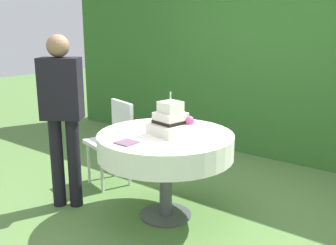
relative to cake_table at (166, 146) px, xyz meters
The scene contains 10 objects.
ground_plane 0.66m from the cake_table, ahead, with size 20.00×20.00×0.00m, color #547A3D.
foliage_hedge 2.28m from the cake_table, 90.00° to the left, with size 6.79×0.41×2.26m, color #336628.
cake_table is the anchor object (origin of this frame).
wedding_cake 0.22m from the cake_table, 29.45° to the left, with size 0.35×0.35×0.37m.
serving_plate_near 0.41m from the cake_table, 148.13° to the left, with size 0.11×0.11×0.01m, color white.
serving_plate_far 0.40m from the cake_table, 156.56° to the right, with size 0.12×0.12×0.01m, color white.
serving_plate_left 0.33m from the cake_table, 134.88° to the right, with size 0.12×0.12×0.01m, color white.
napkin_stack 0.43m from the cake_table, 100.23° to the right, with size 0.15×0.15×0.01m, color #6B4C60.
garden_chair 0.96m from the cake_table, 163.07° to the left, with size 0.50×0.50×0.89m.
standing_person 1.00m from the cake_table, 155.44° to the right, with size 0.41×0.37×1.60m.
Camera 1 is at (2.00, -2.55, 1.69)m, focal length 42.01 mm.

